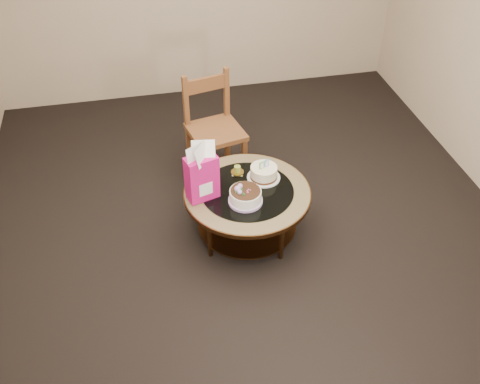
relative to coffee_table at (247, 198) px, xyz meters
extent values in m
plane|color=black|center=(0.00, 0.00, -0.38)|extent=(5.00, 5.00, 0.00)
cylinder|color=#523117|center=(0.35, 0.20, -0.17)|extent=(0.04, 0.04, 0.42)
cylinder|color=#523117|center=(-0.20, 0.35, -0.17)|extent=(0.04, 0.04, 0.42)
cylinder|color=#523117|center=(-0.35, -0.20, -0.17)|extent=(0.04, 0.04, 0.42)
cylinder|color=#523117|center=(0.20, -0.35, -0.17)|extent=(0.04, 0.04, 0.42)
cylinder|color=#523117|center=(0.00, 0.00, -0.28)|extent=(0.82, 0.82, 0.02)
cylinder|color=#523117|center=(0.00, 0.00, 0.05)|extent=(1.02, 1.02, 0.04)
cylinder|color=#8F794F|center=(0.00, 0.00, 0.07)|extent=(1.00, 1.00, 0.01)
cylinder|color=black|center=(0.00, 0.00, 0.08)|extent=(0.74, 0.74, 0.01)
cylinder|color=#B290CC|center=(-0.04, -0.13, 0.09)|extent=(0.27, 0.27, 0.02)
cylinder|color=white|center=(-0.04, -0.13, 0.13)|extent=(0.25, 0.25, 0.11)
cylinder|color=black|center=(-0.04, -0.13, 0.19)|extent=(0.23, 0.23, 0.01)
sphere|color=#B290CC|center=(-0.11, -0.12, 0.21)|extent=(0.05, 0.05, 0.05)
sphere|color=#B290CC|center=(-0.08, -0.09, 0.21)|extent=(0.04, 0.04, 0.04)
sphere|color=#B290CC|center=(-0.10, -0.16, 0.21)|extent=(0.04, 0.04, 0.04)
cone|color=#1F7433|center=(-0.07, -0.12, 0.20)|extent=(0.04, 0.04, 0.02)
cone|color=#1F7433|center=(-0.12, -0.14, 0.20)|extent=(0.03, 0.03, 0.02)
cone|color=#1F7433|center=(-0.07, -0.07, 0.20)|extent=(0.03, 0.02, 0.02)
cone|color=#1F7433|center=(-0.07, -0.17, 0.20)|extent=(0.03, 0.03, 0.02)
cylinder|color=white|center=(0.17, 0.13, 0.09)|extent=(0.27, 0.27, 0.01)
cylinder|color=#452513|center=(0.17, 0.13, 0.10)|extent=(0.22, 0.22, 0.02)
cylinder|color=beige|center=(0.17, 0.13, 0.15)|extent=(0.22, 0.22, 0.08)
cube|color=green|center=(0.14, 0.12, 0.22)|extent=(0.04, 0.02, 0.06)
cube|color=white|center=(0.14, 0.12, 0.22)|extent=(0.03, 0.02, 0.05)
cube|color=#4491E9|center=(0.19, 0.14, 0.22)|extent=(0.04, 0.02, 0.06)
cube|color=white|center=(0.19, 0.14, 0.22)|extent=(0.03, 0.02, 0.05)
cube|color=#E4157D|center=(-0.36, 0.00, 0.27)|extent=(0.27, 0.19, 0.37)
cube|color=white|center=(-0.36, 0.00, 0.20)|extent=(0.14, 0.16, 0.11)
cube|color=#EED462|center=(-0.03, 0.23, 0.08)|extent=(0.11, 0.11, 0.01)
cylinder|color=gold|center=(-0.03, 0.23, 0.09)|extent=(0.11, 0.11, 0.01)
cylinder|color=olive|center=(-0.03, 0.23, 0.12)|extent=(0.05, 0.05, 0.05)
cylinder|color=black|center=(-0.03, 0.23, 0.16)|extent=(0.00, 0.00, 0.01)
cube|color=brown|center=(-0.11, 0.83, 0.11)|extent=(0.55, 0.55, 0.04)
cube|color=brown|center=(-0.26, 0.59, -0.13)|extent=(0.05, 0.05, 0.49)
cube|color=brown|center=(0.13, 0.68, -0.13)|extent=(0.05, 0.05, 0.49)
cube|color=brown|center=(-0.34, 0.98, -0.13)|extent=(0.05, 0.05, 0.49)
cube|color=brown|center=(0.04, 1.06, -0.13)|extent=(0.05, 0.05, 0.49)
cube|color=brown|center=(-0.34, 0.98, 0.36)|extent=(0.05, 0.05, 0.50)
cube|color=brown|center=(0.04, 1.06, 0.36)|extent=(0.05, 0.05, 0.50)
cube|color=brown|center=(-0.15, 1.02, 0.50)|extent=(0.39, 0.12, 0.13)
camera|label=1|loc=(-0.74, -3.17, 2.79)|focal=40.00mm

